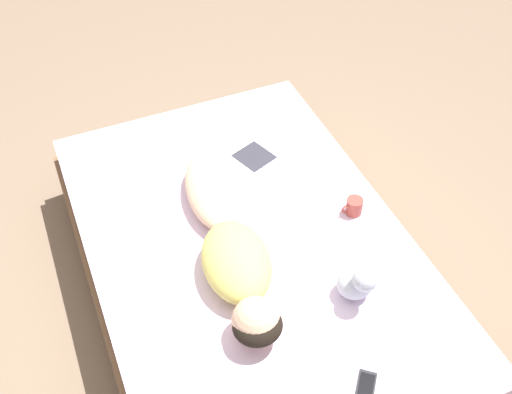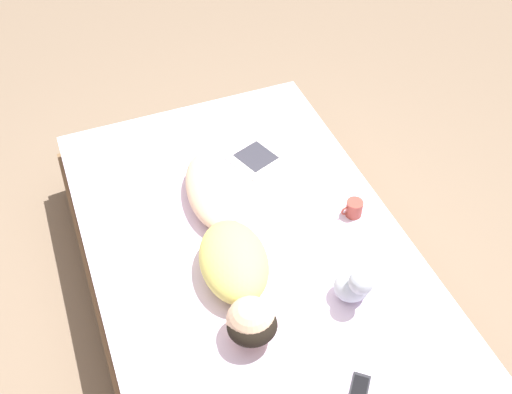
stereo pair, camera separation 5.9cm
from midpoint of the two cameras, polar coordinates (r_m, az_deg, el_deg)
ground_plane at (r=3.30m, az=-1.19°, el=-9.19°), size 12.00×12.00×0.00m
bed at (r=3.12m, az=-1.26°, el=-6.89°), size 1.56×2.31×0.45m
person at (r=2.81m, az=-2.97°, el=-4.70°), size 0.42×1.25×0.21m
open_magazine at (r=3.42m, az=0.93°, el=4.86°), size 0.61×0.45×0.01m
coffee_mug at (r=3.06m, az=8.76°, el=-0.87°), size 0.12×0.08×0.09m
cell_phone at (r=2.55m, az=9.74°, el=-17.41°), size 0.15×0.16×0.01m
plush_toy at (r=2.70m, az=9.04°, el=-8.05°), size 0.17×0.19×0.23m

